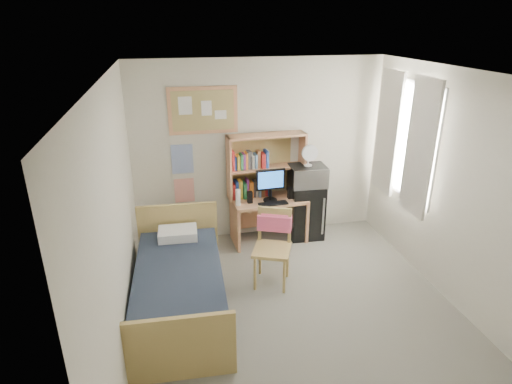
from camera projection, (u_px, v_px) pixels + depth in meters
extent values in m
cube|color=gray|center=(299.00, 317.00, 4.75)|extent=(3.60, 4.20, 0.02)
cube|color=white|center=(311.00, 76.00, 3.77)|extent=(3.60, 4.20, 0.02)
cube|color=silver|center=(259.00, 151.00, 6.16)|extent=(3.60, 0.04, 2.60)
cube|color=silver|center=(423.00, 364.00, 2.36)|extent=(3.60, 0.04, 2.60)
cube|color=silver|center=(117.00, 227.00, 3.91)|extent=(0.04, 4.20, 2.60)
cube|color=silver|center=(464.00, 195.00, 4.61)|extent=(0.04, 4.20, 2.60)
cube|color=white|center=(405.00, 140.00, 5.57)|extent=(0.10, 1.40, 1.70)
cube|color=beige|center=(420.00, 149.00, 5.21)|extent=(0.04, 0.55, 1.70)
cube|color=beige|center=(388.00, 133.00, 5.93)|extent=(0.04, 0.55, 1.70)
cube|color=tan|center=(203.00, 110.00, 5.76)|extent=(0.94, 0.03, 0.64)
cube|color=#294DA7|center=(182.00, 159.00, 5.96)|extent=(0.30, 0.01, 0.42)
cube|color=red|center=(184.00, 190.00, 6.14)|extent=(0.28, 0.01, 0.36)
cube|color=tan|center=(269.00, 220.00, 6.27)|extent=(1.09, 0.59, 0.66)
cube|color=tan|center=(272.00, 249.00, 5.17)|extent=(0.62, 0.62, 0.96)
cube|color=black|center=(305.00, 210.00, 6.39)|extent=(0.50, 0.50, 0.82)
cube|color=#1C2432|center=(180.00, 291.00, 4.74)|extent=(1.06, 2.00, 0.54)
cube|color=tan|center=(266.00, 166.00, 6.11)|extent=(1.13, 0.35, 0.92)
cube|color=black|center=(270.00, 186.00, 6.01)|extent=(0.42, 0.06, 0.45)
cube|color=black|center=(273.00, 204.00, 5.96)|extent=(0.42, 0.15, 0.02)
cube|color=black|center=(250.00, 197.00, 5.99)|extent=(0.07, 0.07, 0.17)
cube|color=black|center=(290.00, 193.00, 6.14)|extent=(0.07, 0.07, 0.17)
cylinder|color=white|center=(238.00, 197.00, 5.90)|extent=(0.07, 0.07, 0.23)
cube|color=#FE618D|center=(275.00, 223.00, 5.26)|extent=(0.44, 0.28, 0.20)
cube|color=#BBBBC0|center=(308.00, 176.00, 6.16)|extent=(0.52, 0.41, 0.30)
cylinder|color=white|center=(308.00, 156.00, 6.05)|extent=(0.24, 0.24, 0.29)
cube|color=white|center=(178.00, 233.00, 5.30)|extent=(0.49, 0.35, 0.11)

